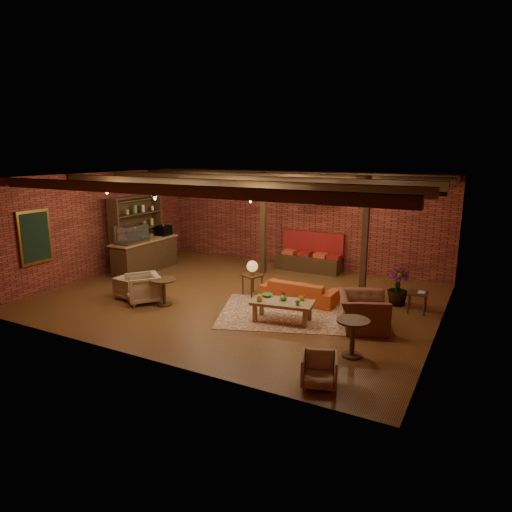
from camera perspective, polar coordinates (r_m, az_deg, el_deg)
The scene contains 29 objects.
floor at distance 12.28m, azimuth -2.20°, elevation -5.23°, with size 10.00×10.00×0.00m, color #3D200F.
ceiling at distance 11.68m, azimuth -2.33°, elevation 9.84°, with size 10.00×8.00×0.02m, color black.
wall_back at distance 15.41m, azimuth 5.31°, elevation 4.59°, with size 10.00×0.02×3.20m, color maroon.
wall_front at distance 8.76m, azimuth -15.64°, elevation -2.34°, with size 10.00×0.02×3.20m, color maroon.
wall_left at distance 15.01m, azimuth -18.99°, elevation 3.71°, with size 0.02×8.00×3.20m, color maroon.
wall_right at distance 10.34m, azimuth 22.39°, elevation -0.53°, with size 0.02×8.00×3.20m, color maroon.
ceiling_beams at distance 11.69m, azimuth -2.33°, elevation 9.26°, with size 9.80×6.40×0.22m, color #321E10, non-canonical shape.
ceiling_pipe at distance 13.11m, azimuth 1.27°, elevation 8.66°, with size 0.12×0.12×9.60m, color black.
post_left at distance 14.41m, azimuth 0.92°, elevation 4.06°, with size 0.16×0.16×3.20m, color #321E10.
post_right at distance 12.65m, azimuth 13.47°, elevation 2.44°, with size 0.16×0.16×3.20m, color #321E10.
service_counter at distance 15.22m, azimuth -13.72°, elevation 1.11°, with size 0.80×2.50×1.60m, color #321E10, non-canonical shape.
plant_counter at distance 15.23m, azimuth -13.02°, elevation 2.76°, with size 0.35×0.39×0.30m, color #337F33.
shelving_hutch at distance 15.49m, azimuth -14.66°, elevation 2.77°, with size 0.52×2.00×2.40m, color #321E10, non-canonical shape.
chalkboard_menu at distance 13.52m, azimuth -25.89°, elevation 2.15°, with size 0.08×0.96×1.46m, color black.
banquette at distance 14.98m, azimuth 6.66°, elevation 0.03°, with size 2.10×0.70×1.00m, color maroon, non-canonical shape.
service_sign at distance 14.26m, azimuth 6.18°, elevation 6.93°, with size 0.86×0.06×0.30m, color #F43418.
ceiling_spotlights at distance 11.71m, azimuth -2.32°, elevation 8.18°, with size 6.40×4.40×0.28m, color black, non-canonical shape.
rug at distance 11.19m, azimuth 4.22°, elevation -7.09°, with size 3.31×2.53×0.01m, color maroon.
sofa at distance 11.94m, azimuth 5.47°, elevation -4.37°, with size 1.97×0.77×0.58m, color #B74519.
coffee_table at distance 10.54m, azimuth 3.28°, elevation -5.93°, with size 1.50×0.92×0.73m.
side_table_lamp at distance 12.32m, azimuth -0.47°, elevation -1.63°, with size 0.59×0.59×0.96m.
round_table_left at distance 11.81m, azimuth -11.45°, elevation -3.90°, with size 0.65×0.65×0.68m.
armchair_a at distance 12.61m, azimuth -15.48°, elevation -3.66°, with size 0.64×0.60×0.66m, color beige.
armchair_b at distance 12.17m, azimuth -13.95°, elevation -3.77°, with size 0.80×0.75×0.82m, color beige.
armchair_right at distance 10.34m, azimuth 13.26°, elevation -6.10°, with size 1.19×0.77×1.04m, color brown.
side_table_book at distance 11.71m, azimuth 19.57°, elevation -4.46°, with size 0.49×0.49×0.54m.
round_table_right at distance 8.95m, azimuth 12.00°, elevation -9.27°, with size 0.63×0.63×0.74m.
armchair_far at distance 7.90m, azimuth 7.91°, elevation -13.76°, with size 0.59×0.55×0.61m, color beige.
plant_tall at distance 11.91m, azimuth 17.59°, elevation 0.54°, with size 1.57×1.57×2.80m, color #4C7F4C.
Camera 1 is at (5.92, -10.05, 3.85)m, focal length 32.00 mm.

